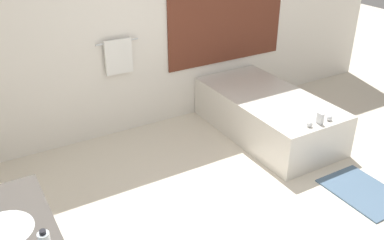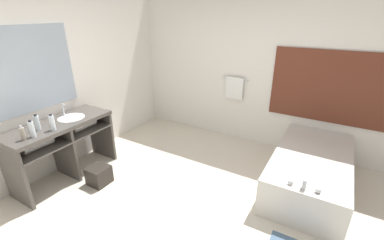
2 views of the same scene
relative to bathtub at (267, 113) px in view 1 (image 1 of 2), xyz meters
The scene contains 4 objects.
ground_plane 1.77m from the bathtub, 133.30° to the right, with size 16.00×16.00×0.00m, color beige.
wall_back_with_blinds 1.84m from the bathtub, 140.45° to the left, with size 7.40×0.13×2.70m.
bathtub is the anchor object (origin of this frame).
bath_mat 1.46m from the bathtub, 87.33° to the right, with size 0.55×0.75×0.02m.
Camera 1 is at (-1.90, -2.25, 2.58)m, focal length 40.00 mm.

